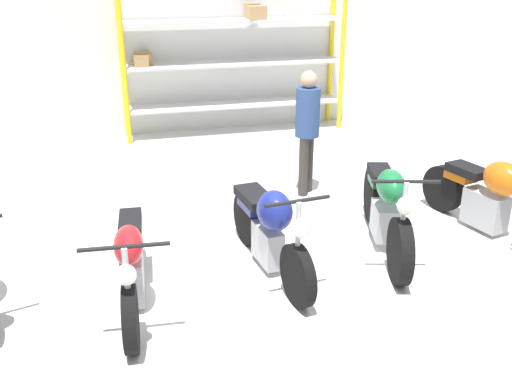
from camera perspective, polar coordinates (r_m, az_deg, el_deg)
The scene contains 8 objects.
ground_plane at distance 6.03m, azimuth 0.99°, elevation -7.56°, with size 30.00×30.00×0.00m, color silver.
back_wall at distance 10.78m, azimuth -7.35°, elevation 15.48°, with size 30.00×0.08×3.60m.
shelving_rack at distance 10.62m, azimuth -2.38°, elevation 13.21°, with size 4.06×0.63×2.51m.
motorcycle_red at distance 5.38m, azimuth -12.39°, elevation -6.94°, with size 0.71×1.98×0.93m.
motorcycle_blue at distance 5.77m, azimuth 1.36°, elevation -3.60°, with size 0.62×1.96×1.04m.
motorcycle_green at distance 6.40m, azimuth 12.91°, elevation -1.55°, with size 0.87×2.13×1.07m.
motorcycle_orange at distance 7.16m, azimuth 22.42°, elevation -0.49°, with size 0.74×2.04×1.02m.
person_browsing at distance 7.65m, azimuth 5.16°, elevation 6.86°, with size 0.45×0.45×1.69m.
Camera 1 is at (-1.45, -5.05, 2.96)m, focal length 40.00 mm.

